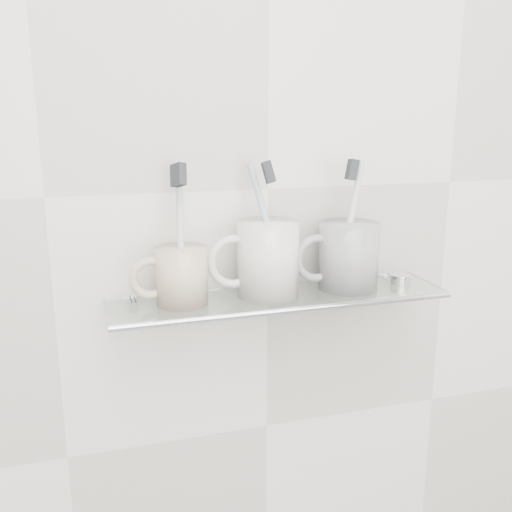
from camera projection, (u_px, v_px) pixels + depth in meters
name	position (u px, v px, depth m)	size (l,w,h in m)	color
wall_back	(268.00, 189.00, 0.86)	(2.50, 2.50, 0.00)	silver
shelf_glass	(280.00, 298.00, 0.84)	(0.50, 0.12, 0.01)	silver
shelf_rail	(294.00, 310.00, 0.79)	(0.01, 0.01, 0.50)	silver
bracket_left	(134.00, 308.00, 0.83)	(0.02, 0.02, 0.03)	silver
bracket_right	(390.00, 284.00, 0.95)	(0.02, 0.02, 0.03)	silver
mug_left	(182.00, 276.00, 0.80)	(0.07, 0.07, 0.08)	beige
mug_left_handle	(151.00, 278.00, 0.78)	(0.06, 0.06, 0.01)	beige
toothbrush_left	(180.00, 233.00, 0.78)	(0.01, 0.01, 0.19)	silver
bristles_left	(178.00, 175.00, 0.76)	(0.01, 0.02, 0.03)	#25282C
mug_center	(268.00, 259.00, 0.83)	(0.09, 0.09, 0.11)	silver
mug_center_handle	(234.00, 262.00, 0.81)	(0.08, 0.08, 0.01)	silver
toothbrush_center	(268.00, 228.00, 0.82)	(0.01, 0.01, 0.19)	#91A8BB
bristles_center	(268.00, 172.00, 0.80)	(0.01, 0.02, 0.03)	#25282C
mug_right	(349.00, 256.00, 0.87)	(0.09, 0.09, 0.10)	white
mug_right_handle	(317.00, 258.00, 0.85)	(0.07, 0.07, 0.01)	white
toothbrush_right	(350.00, 223.00, 0.85)	(0.01, 0.01, 0.19)	white
bristles_right	(352.00, 170.00, 0.83)	(0.01, 0.02, 0.03)	#25282C
chrome_cap	(401.00, 279.00, 0.90)	(0.03, 0.03, 0.01)	silver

